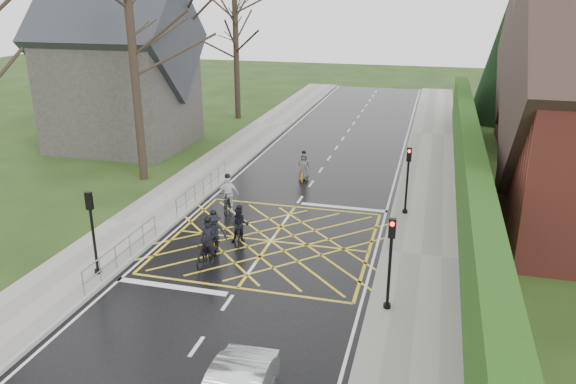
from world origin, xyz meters
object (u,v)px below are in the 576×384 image
at_px(cyclist_front, 228,198).
at_px(cyclist_lead, 303,170).
at_px(cyclist_back, 239,229).
at_px(cyclist_mid, 214,237).
at_px(cyclist_rear, 208,248).

bearing_deg(cyclist_front, cyclist_lead, 56.23).
bearing_deg(cyclist_back, cyclist_mid, -142.26).
relative_size(cyclist_rear, cyclist_back, 1.12).
distance_m(cyclist_rear, cyclist_lead, 10.56).
height_order(cyclist_rear, cyclist_mid, cyclist_rear).
height_order(cyclist_back, cyclist_front, cyclist_front).
distance_m(cyclist_rear, cyclist_mid, 0.96).
distance_m(cyclist_back, cyclist_lead, 8.58).
xyz_separation_m(cyclist_back, cyclist_front, (-1.70, 3.17, 0.05)).
distance_m(cyclist_back, cyclist_mid, 1.22).
distance_m(cyclist_rear, cyclist_front, 5.24).
bearing_deg(cyclist_back, cyclist_front, 101.12).
xyz_separation_m(cyclist_mid, cyclist_front, (-1.00, 4.17, 0.04)).
bearing_deg(cyclist_lead, cyclist_rear, -104.51).
relative_size(cyclist_back, cyclist_lead, 0.98).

